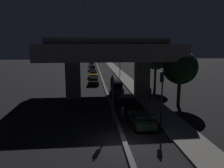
{
  "coord_description": "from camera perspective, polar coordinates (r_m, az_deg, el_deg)",
  "views": [
    {
      "loc": [
        -2.51,
        -15.15,
        7.5
      ],
      "look_at": [
        1.01,
        20.0,
        1.12
      ],
      "focal_mm": 35.0,
      "sensor_mm": 36.0,
      "label": 1
    }
  ],
  "objects": [
    {
      "name": "car_white_fourth_oncoming",
      "position": [
        75.2,
        -5.35,
        5.14
      ],
      "size": [
        2.03,
        4.13,
        1.67
      ],
      "rotation": [
        0.0,
        0.0,
        -1.57
      ],
      "color": "silver",
      "rests_on": "ground_plane"
    },
    {
      "name": "traffic_light_left_of_median",
      "position": [
        19.42,
        0.09,
        -2.12
      ],
      "size": [
        0.3,
        0.49,
        4.9
      ],
      "color": "black",
      "rests_on": "ground_plane"
    },
    {
      "name": "car_silver_third_oncoming",
      "position": [
        62.93,
        -5.16,
        4.1
      ],
      "size": [
        2.12,
        4.7,
        1.58
      ],
      "rotation": [
        0.0,
        0.0,
        -1.52
      ],
      "color": "gray",
      "rests_on": "ground_plane"
    },
    {
      "name": "roadside_tree_kerbside_near",
      "position": [
        27.82,
        17.38,
        4.18
      ],
      "size": [
        4.2,
        4.2,
        6.91
      ],
      "color": "#2D2116",
      "rests_on": "ground_plane"
    },
    {
      "name": "roadside_tree_kerbside_mid",
      "position": [
        36.97,
        11.37,
        6.73
      ],
      "size": [
        4.01,
        4.01,
        7.4
      ],
      "color": "#2D2116",
      "rests_on": "ground_plane"
    },
    {
      "name": "sidewalk_right",
      "position": [
        44.46,
        4.37,
        0.6
      ],
      "size": [
        2.76,
        126.0,
        0.16
      ],
      "primitive_type": "cube",
      "color": "slate",
      "rests_on": "ground_plane"
    },
    {
      "name": "motorcycle_blue_filtering_near",
      "position": [
        22.09,
        2.75,
        -8.02
      ],
      "size": [
        0.34,
        1.78,
        1.35
      ],
      "rotation": [
        0.0,
        0.0,
        1.62
      ],
      "color": "black",
      "rests_on": "ground_plane"
    },
    {
      "name": "car_grey_third",
      "position": [
        34.46,
        1.3,
        -0.8
      ],
      "size": [
        1.85,
        4.0,
        1.7
      ],
      "rotation": [
        0.0,
        0.0,
        1.56
      ],
      "color": "#515459",
      "rests_on": "ground_plane"
    },
    {
      "name": "street_lamp",
      "position": [
        50.53,
        1.69,
        7.12
      ],
      "size": [
        2.6,
        0.32,
        8.0
      ],
      "color": "#2D2D30",
      "rests_on": "ground_plane"
    },
    {
      "name": "elevated_overpass",
      "position": [
        30.83,
        -1.05,
        8.06
      ],
      "size": [
        17.7,
        13.64,
        8.47
      ],
      "color": "slate",
      "rests_on": "ground_plane"
    },
    {
      "name": "car_black_lead_oncoming",
      "position": [
        41.39,
        -4.84,
        0.78
      ],
      "size": [
        2.15,
        4.25,
        1.37
      ],
      "rotation": [
        0.0,
        0.0,
        -1.61
      ],
      "color": "black",
      "rests_on": "ground_plane"
    },
    {
      "name": "car_black_second",
      "position": [
        26.69,
        3.9,
        -4.42
      ],
      "size": [
        2.04,
        4.04,
        1.44
      ],
      "rotation": [
        0.0,
        0.0,
        1.54
      ],
      "color": "black",
      "rests_on": "ground_plane"
    },
    {
      "name": "median_divider",
      "position": [
        50.76,
        -2.82,
        1.84
      ],
      "size": [
        0.39,
        126.0,
        0.2
      ],
      "primitive_type": "cube",
      "color": "#4C4C51",
      "rests_on": "ground_plane"
    },
    {
      "name": "pedestrian_on_sidewalk",
      "position": [
        30.09,
        9.93,
        -2.45
      ],
      "size": [
        0.36,
        0.36,
        1.63
      ],
      "color": "#2D261E",
      "rests_on": "sidewalk_right"
    },
    {
      "name": "traffic_light_right_of_median",
      "position": [
        20.32,
        12.89,
        -1.06
      ],
      "size": [
        0.3,
        0.49,
        5.3
      ],
      "color": "black",
      "rests_on": "ground_plane"
    },
    {
      "name": "car_taxi_yellow_second_oncoming",
      "position": [
        50.37,
        -4.91,
        2.53
      ],
      "size": [
        2.07,
        4.68,
        1.5
      ],
      "rotation": [
        0.0,
        0.0,
        -1.56
      ],
      "color": "gold",
      "rests_on": "ground_plane"
    },
    {
      "name": "ground_plane",
      "position": [
        17.09,
        3.45,
        -15.8
      ],
      "size": [
        200.0,
        200.0,
        0.0
      ],
      "primitive_type": "plane",
      "color": "black"
    },
    {
      "name": "car_dark_green_lead",
      "position": [
        20.58,
        7.68,
        -9.09
      ],
      "size": [
        2.08,
        4.17,
        1.34
      ],
      "rotation": [
        0.0,
        0.0,
        1.61
      ],
      "color": "black",
      "rests_on": "ground_plane"
    }
  ]
}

